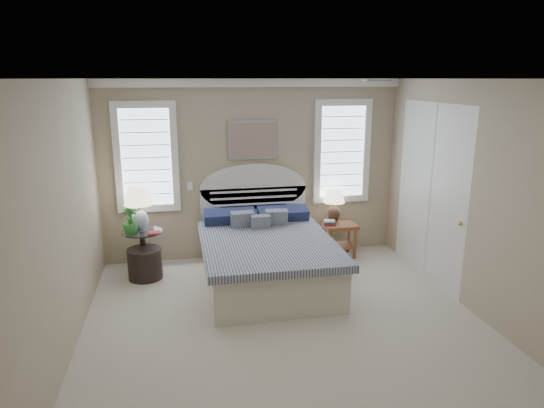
{
  "coord_description": "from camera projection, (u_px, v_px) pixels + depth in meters",
  "views": [
    {
      "loc": [
        -1.12,
        -4.65,
        2.7
      ],
      "look_at": [
        0.0,
        1.0,
        1.2
      ],
      "focal_mm": 32.0,
      "sensor_mm": 36.0,
      "label": 1
    }
  ],
  "objects": [
    {
      "name": "floor",
      "position": [
        290.0,
        333.0,
        5.31
      ],
      "size": [
        4.5,
        5.0,
        0.01
      ],
      "primitive_type": "cube",
      "color": "beige",
      "rests_on": "ground"
    },
    {
      "name": "ceiling",
      "position": [
        292.0,
        79.0,
        4.63
      ],
      "size": [
        4.5,
        5.0,
        0.01
      ],
      "primitive_type": "cube",
      "color": "silver",
      "rests_on": "wall_back"
    },
    {
      "name": "wall_back",
      "position": [
        253.0,
        170.0,
        7.34
      ],
      "size": [
        4.5,
        0.02,
        2.7
      ],
      "primitive_type": "cube",
      "color": "tan",
      "rests_on": "floor"
    },
    {
      "name": "wall_left",
      "position": [
        58.0,
        227.0,
        4.55
      ],
      "size": [
        0.02,
        5.0,
        2.7
      ],
      "primitive_type": "cube",
      "color": "tan",
      "rests_on": "floor"
    },
    {
      "name": "wall_right",
      "position": [
        487.0,
        204.0,
        5.39
      ],
      "size": [
        0.02,
        5.0,
        2.7
      ],
      "primitive_type": "cube",
      "color": "tan",
      "rests_on": "floor"
    },
    {
      "name": "crown_molding",
      "position": [
        252.0,
        83.0,
        6.98
      ],
      "size": [
        4.5,
        0.08,
        0.12
      ],
      "primitive_type": "cube",
      "color": "white",
      "rests_on": "wall_back"
    },
    {
      "name": "hvac_vent",
      "position": [
        376.0,
        80.0,
        5.62
      ],
      "size": [
        0.3,
        0.2,
        0.02
      ],
      "primitive_type": "cube",
      "color": "#B2B2B2",
      "rests_on": "ceiling"
    },
    {
      "name": "switch_plate",
      "position": [
        190.0,
        186.0,
        7.2
      ],
      "size": [
        0.08,
        0.01,
        0.12
      ],
      "primitive_type": "cube",
      "color": "white",
      "rests_on": "wall_back"
    },
    {
      "name": "window_left",
      "position": [
        146.0,
        157.0,
        6.97
      ],
      "size": [
        0.9,
        0.06,
        1.6
      ],
      "primitive_type": "cube",
      "color": "#C9E2FF",
      "rests_on": "wall_back"
    },
    {
      "name": "window_right",
      "position": [
        342.0,
        152.0,
        7.53
      ],
      "size": [
        0.9,
        0.06,
        1.6
      ],
      "primitive_type": "cube",
      "color": "#C9E2FF",
      "rests_on": "wall_back"
    },
    {
      "name": "painting",
      "position": [
        253.0,
        140.0,
        7.19
      ],
      "size": [
        0.74,
        0.04,
        0.58
      ],
      "primitive_type": "cube",
      "color": "silver",
      "rests_on": "wall_back"
    },
    {
      "name": "closet_door",
      "position": [
        430.0,
        193.0,
        6.57
      ],
      "size": [
        0.02,
        1.8,
        2.4
      ],
      "primitive_type": "cube",
      "color": "silver",
      "rests_on": "floor"
    },
    {
      "name": "bed",
      "position": [
        265.0,
        254.0,
        6.6
      ],
      "size": [
        1.72,
        2.28,
        1.47
      ],
      "color": "silver",
      "rests_on": "floor"
    },
    {
      "name": "side_table_left",
      "position": [
        143.0,
        247.0,
        6.85
      ],
      "size": [
        0.56,
        0.56,
        0.63
      ],
      "color": "black",
      "rests_on": "floor"
    },
    {
      "name": "nightstand_right",
      "position": [
        340.0,
        233.0,
        7.5
      ],
      "size": [
        0.5,
        0.4,
        0.53
      ],
      "color": "brown",
      "rests_on": "floor"
    },
    {
      "name": "floor_pot",
      "position": [
        145.0,
        264.0,
        6.71
      ],
      "size": [
        0.62,
        0.62,
        0.43
      ],
      "primitive_type": "cylinder",
      "rotation": [
        0.0,
        0.0,
        0.4
      ],
      "color": "black",
      "rests_on": "floor"
    },
    {
      "name": "lamp_left",
      "position": [
        139.0,
        203.0,
        6.7
      ],
      "size": [
        0.52,
        0.52,
        0.66
      ],
      "rotation": [
        0.0,
        0.0,
        -0.39
      ],
      "color": "white",
      "rests_on": "side_table_left"
    },
    {
      "name": "lamp_right",
      "position": [
        334.0,
        201.0,
        7.49
      ],
      "size": [
        0.42,
        0.42,
        0.54
      ],
      "rotation": [
        0.0,
        0.0,
        0.33
      ],
      "color": "black",
      "rests_on": "nightstand_right"
    },
    {
      "name": "potted_plant",
      "position": [
        131.0,
        220.0,
        6.58
      ],
      "size": [
        0.28,
        0.28,
        0.41
      ],
      "primitive_type": "imported",
      "rotation": [
        0.0,
        0.0,
        -0.25
      ],
      "color": "#377E32",
      "rests_on": "side_table_left"
    },
    {
      "name": "books_left",
      "position": [
        154.0,
        233.0,
        6.66
      ],
      "size": [
        0.19,
        0.15,
        0.02
      ],
      "rotation": [
        0.0,
        0.0,
        0.13
      ],
      "color": "maroon",
      "rests_on": "side_table_left"
    },
    {
      "name": "books_right",
      "position": [
        329.0,
        223.0,
        7.4
      ],
      "size": [
        0.2,
        0.16,
        0.07
      ],
      "rotation": [
        0.0,
        0.0,
        -0.19
      ],
      "color": "maroon",
      "rests_on": "nightstand_right"
    }
  ]
}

